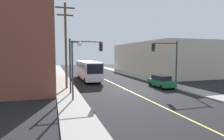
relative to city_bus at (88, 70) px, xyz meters
name	(u,v)px	position (x,y,z in m)	size (l,w,h in m)	color
ground_plane	(128,90)	(3.02, -10.79, -1.82)	(120.00, 120.00, 0.00)	black
sidewalk_left	(63,81)	(-4.23, -0.79, -1.74)	(2.50, 90.00, 0.15)	gray
sidewalk_right	(144,78)	(10.27, -0.79, -1.74)	(2.50, 90.00, 0.15)	gray
lane_stripe_center	(99,77)	(3.02, 4.21, -1.81)	(0.16, 60.00, 0.01)	#D8CC4C
building_left_brick	(15,37)	(-10.47, -3.88, 4.95)	(10.00, 17.32, 13.53)	brown
building_right_warehouse	(157,58)	(17.51, 6.90, 1.67)	(12.00, 26.74, 6.98)	beige
city_bus	(88,70)	(0.00, 0.00, 0.00)	(2.61, 12.17, 3.20)	silver
parked_car_green	(161,81)	(7.99, -10.32, -0.98)	(1.86, 4.42, 1.62)	#196038
utility_pole_near	(66,42)	(-4.12, -7.68, 4.15)	(2.40, 0.28, 10.62)	brown
traffic_signal_left_corner	(84,55)	(-2.39, -11.00, 2.49)	(3.75, 0.48, 6.00)	#2D2D33
traffic_signal_right_corner	(167,55)	(8.43, -10.81, 2.49)	(3.75, 0.48, 6.00)	#2D2D33
street_lamp_left	(75,62)	(-3.81, -14.38, 1.92)	(0.98, 0.40, 5.50)	#38383D
fire_hydrant	(153,78)	(9.87, -4.90, -1.23)	(0.44, 0.26, 0.84)	red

